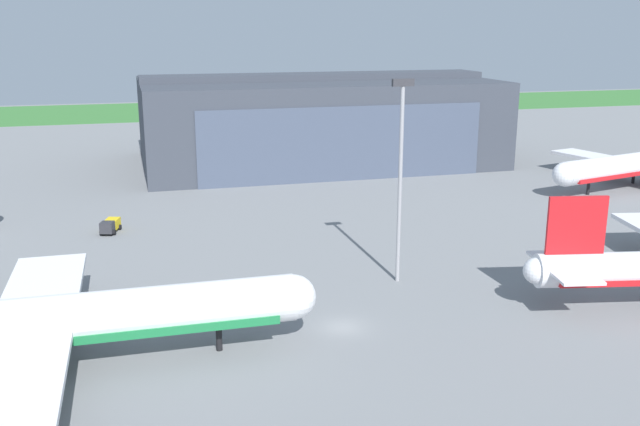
# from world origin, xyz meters

# --- Properties ---
(ground_plane) EXTENTS (440.00, 440.00, 0.00)m
(ground_plane) POSITION_xyz_m (0.00, 0.00, 0.00)
(ground_plane) COLOR slate
(grass_field_strip) EXTENTS (440.00, 56.00, 0.08)m
(grass_field_strip) POSITION_xyz_m (0.00, 187.50, 0.04)
(grass_field_strip) COLOR #387434
(grass_field_strip) RESTS_ON ground_plane
(maintenance_hangar) EXTENTS (71.54, 41.52, 18.54)m
(maintenance_hangar) POSITION_xyz_m (19.96, 84.15, 8.81)
(maintenance_hangar) COLOR #383D47
(maintenance_hangar) RESTS_ON ground_plane
(airliner_far_right) EXTENTS (40.94, 37.93, 13.38)m
(airliner_far_right) POSITION_xyz_m (69.62, 44.72, 4.01)
(airliner_far_right) COLOR silver
(airliner_far_right) RESTS_ON ground_plane
(airliner_near_left) EXTENTS (46.48, 37.88, 13.69)m
(airliner_near_left) POSITION_xyz_m (-26.58, -1.68, 4.21)
(airliner_near_left) COLOR white
(airliner_near_left) RESTS_ON ground_plane
(ops_van) EXTENTS (3.02, 4.74, 1.88)m
(ops_van) POSITION_xyz_m (-21.84, 39.47, 1.04)
(ops_van) COLOR #2D2D33
(ops_van) RESTS_ON ground_plane
(apron_light_mast) EXTENTS (2.40, 0.50, 22.66)m
(apron_light_mast) POSITION_xyz_m (9.81, 10.61, 13.02)
(apron_light_mast) COLOR #99999E
(apron_light_mast) RESTS_ON ground_plane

